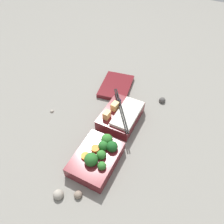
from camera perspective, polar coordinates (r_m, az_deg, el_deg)
The scene contains 8 objects.
ground_plane at distance 0.77m, azimuth -0.23°, elevation -7.92°, with size 3.00×3.00×0.00m, color slate.
bento_tray_vegetable at distance 0.71m, azimuth -3.86°, elevation -11.70°, with size 0.17×0.13×0.08m.
bento_tray_rice at distance 0.82m, azimuth 2.44°, elevation -0.88°, with size 0.19×0.14×0.07m.
bento_lid at distance 0.96m, azimuth 1.09°, elevation 6.73°, with size 0.17×0.12×0.02m, color maroon.
pebble_0 at distance 0.68m, azimuth -8.90°, elevation -20.57°, with size 0.02×0.02×0.02m, color #7A6B5B.
pebble_1 at distance 0.92m, azimuth 12.97°, elevation 2.97°, with size 0.03×0.03×0.03m, color #474442.
pebble_2 at distance 0.69m, azimuth -13.84°, elevation -20.25°, with size 0.03×0.03×0.03m, color gray.
pebble_3 at distance 0.89m, azimuth -15.47°, elevation 0.28°, with size 0.02×0.02×0.02m, color gray.
Camera 1 is at (-0.39, -0.20, 0.63)m, focal length 35.00 mm.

